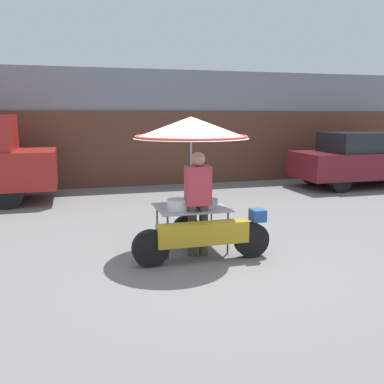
% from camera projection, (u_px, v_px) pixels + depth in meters
% --- Properties ---
extents(ground_plane, '(36.00, 36.00, 0.00)m').
position_uv_depth(ground_plane, '(200.00, 255.00, 6.64)').
color(ground_plane, slate).
extents(shopfront_building, '(28.00, 2.06, 3.48)m').
position_uv_depth(shopfront_building, '(130.00, 128.00, 13.69)').
color(shopfront_building, gray).
rests_on(shopfront_building, ground).
extents(vendor_motorcycle_cart, '(2.09, 1.80, 2.12)m').
position_uv_depth(vendor_motorcycle_cart, '(193.00, 148.00, 6.58)').
color(vendor_motorcycle_cart, black).
rests_on(vendor_motorcycle_cart, ground).
extents(vendor_person, '(0.38, 0.22, 1.60)m').
position_uv_depth(vendor_person, '(198.00, 198.00, 6.49)').
color(vendor_person, '#4C473D').
rests_on(vendor_person, ground).
extents(parked_car, '(4.35, 1.74, 1.62)m').
position_uv_depth(parked_car, '(364.00, 159.00, 12.83)').
color(parked_car, black).
rests_on(parked_car, ground).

